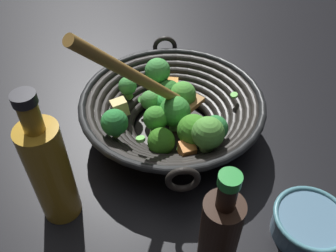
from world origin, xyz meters
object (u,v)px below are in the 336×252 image
(soy_sauce_bottle, at_px, (219,237))
(prep_bowl, at_px, (309,224))
(cooking_oil_bottle, at_px, (50,170))
(wok, at_px, (172,110))

(soy_sauce_bottle, height_order, prep_bowl, soy_sauce_bottle)
(soy_sauce_bottle, relative_size, cooking_oil_bottle, 0.88)
(cooking_oil_bottle, bearing_deg, wok, 26.94)
(soy_sauce_bottle, xyz_separation_m, cooking_oil_bottle, (-0.20, 0.17, 0.01))
(soy_sauce_bottle, xyz_separation_m, prep_bowl, (0.16, 0.01, -0.06))
(prep_bowl, bearing_deg, cooking_oil_bottle, 155.41)
(wok, height_order, cooking_oil_bottle, wok)
(cooking_oil_bottle, xyz_separation_m, prep_bowl, (0.35, -0.16, -0.07))
(wok, height_order, prep_bowl, wok)
(cooking_oil_bottle, height_order, prep_bowl, cooking_oil_bottle)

